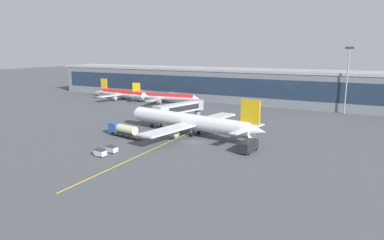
% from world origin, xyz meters
% --- Properties ---
extents(ground_plane, '(700.00, 700.00, 0.00)m').
position_xyz_m(ground_plane, '(0.00, 0.00, 0.00)').
color(ground_plane, '#47494F').
extents(apron_lead_in_line, '(3.27, 79.96, 0.01)m').
position_xyz_m(apron_lead_in_line, '(-5.13, 2.00, 0.00)').
color(apron_lead_in_line, yellow).
rests_on(apron_lead_in_line, ground_plane).
extents(terminal_building, '(194.18, 21.77, 14.02)m').
position_xyz_m(terminal_building, '(-14.45, 70.92, 7.03)').
color(terminal_building, slate).
rests_on(terminal_building, ground_plane).
extents(main_airliner, '(44.37, 35.56, 10.92)m').
position_xyz_m(main_airliner, '(-4.24, 5.61, 3.64)').
color(main_airliner, silver).
rests_on(main_airliner, ground_plane).
extents(jet_bridge, '(7.89, 19.38, 6.35)m').
position_xyz_m(jet_bridge, '(-13.60, 17.69, 4.66)').
color(jet_bridge, '#B2B7BC').
rests_on(jet_bridge, ground_plane).
extents(fuel_tanker, '(11.07, 4.34, 3.25)m').
position_xyz_m(fuel_tanker, '(-18.14, -4.28, 1.75)').
color(fuel_tanker, '#232326').
rests_on(fuel_tanker, ground_plane).
extents(lavatory_truck, '(2.79, 5.98, 2.50)m').
position_xyz_m(lavatory_truck, '(14.98, -2.27, 1.42)').
color(lavatory_truck, black).
rests_on(lavatory_truck, ground_plane).
extents(baggage_cart_0, '(2.78, 1.84, 1.48)m').
position_xyz_m(baggage_cart_0, '(-11.43, -19.97, 0.78)').
color(baggage_cart_0, '#B2B7BC').
rests_on(baggage_cart_0, ground_plane).
extents(baggage_cart_1, '(2.78, 1.84, 1.48)m').
position_xyz_m(baggage_cart_1, '(-11.13, -16.78, 0.78)').
color(baggage_cart_1, '#B2B7BC').
rests_on(baggage_cart_1, ground_plane).
extents(commuter_jet_far, '(31.89, 25.46, 8.19)m').
position_xyz_m(commuter_jet_far, '(-40.65, 48.79, 2.73)').
color(commuter_jet_far, '#B2B7BC').
rests_on(commuter_jet_far, ground_plane).
extents(commuter_jet_near, '(31.55, 24.95, 8.98)m').
position_xyz_m(commuter_jet_near, '(-61.99, 47.99, 2.93)').
color(commuter_jet_near, silver).
rests_on(commuter_jet_near, ground_plane).
extents(apron_light_mast_0, '(2.80, 0.50, 23.14)m').
position_xyz_m(apron_light_mast_0, '(28.56, 58.96, 13.55)').
color(apron_light_mast_0, gray).
rests_on(apron_light_mast_0, ground_plane).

